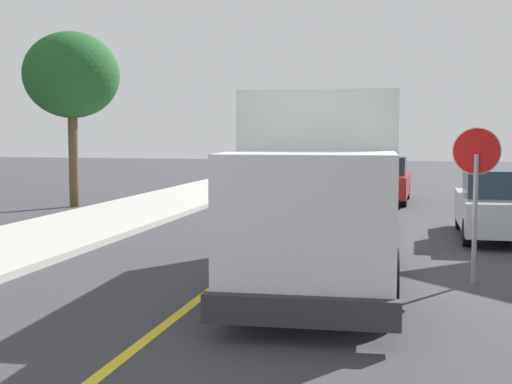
{
  "coord_description": "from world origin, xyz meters",
  "views": [
    {
      "loc": [
        3.2,
        -1.91,
        2.57
      ],
      "look_at": [
        0.2,
        11.01,
        1.4
      ],
      "focal_mm": 47.85,
      "sensor_mm": 36.0,
      "label": 1
    }
  ],
  "objects": [
    {
      "name": "parked_van_across",
      "position": [
        5.2,
        15.36,
        0.79
      ],
      "size": [
        1.82,
        4.41,
        1.67
      ],
      "color": "#B7B7BC",
      "rests_on": "ground"
    },
    {
      "name": "box_truck",
      "position": [
        1.68,
        9.87,
        1.77
      ],
      "size": [
        2.8,
        7.3,
        3.2
      ],
      "color": "white",
      "rests_on": "ground"
    },
    {
      "name": "stop_sign",
      "position": [
        4.21,
        10.06,
        1.86
      ],
      "size": [
        0.8,
        0.1,
        2.65
      ],
      "color": "gray",
      "rests_on": "ground"
    },
    {
      "name": "parked_car_near",
      "position": [
        1.8,
        16.04,
        0.79
      ],
      "size": [
        2.01,
        4.48,
        1.67
      ],
      "color": "silver",
      "rests_on": "ground"
    },
    {
      "name": "parked_car_mid",
      "position": [
        2.11,
        23.39,
        0.79
      ],
      "size": [
        1.91,
        4.45,
        1.67
      ],
      "color": "maroon",
      "rests_on": "ground"
    },
    {
      "name": "street_tree_down_block",
      "position": [
        -8.18,
        19.4,
        4.46
      ],
      "size": [
        3.23,
        3.23,
        5.94
      ],
      "color": "brown",
      "rests_on": "ground"
    },
    {
      "name": "centre_line_yellow",
      "position": [
        0.0,
        10.0,
        0.0
      ],
      "size": [
        0.16,
        56.0,
        0.01
      ],
      "primitive_type": "cube",
      "color": "gold",
      "rests_on": "ground"
    }
  ]
}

